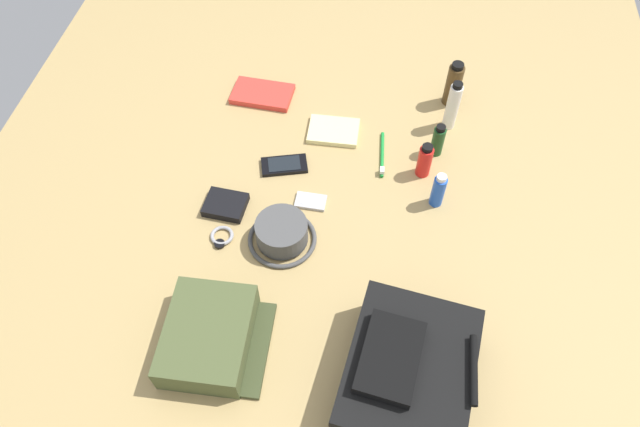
{
  "coord_description": "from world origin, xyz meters",
  "views": [
    {
      "loc": [
        0.87,
        0.13,
        1.27
      ],
      "look_at": [
        0.0,
        0.0,
        0.04
      ],
      "focal_mm": 32.29,
      "sensor_mm": 36.0,
      "label": 1
    }
  ],
  "objects_px": {
    "paperback_novel": "(262,94)",
    "cell_phone": "(284,165)",
    "backpack": "(407,373)",
    "toothbrush": "(382,157)",
    "toothpaste_tube": "(453,106)",
    "media_player": "(311,201)",
    "wallet": "(226,205)",
    "toiletry_pouch": "(210,336)",
    "notepad": "(334,131)",
    "wristwatch": "(222,237)",
    "sunscreen_spray": "(425,161)",
    "deodorant_spray": "(438,190)",
    "cologne_bottle": "(453,84)",
    "bucket_hat": "(282,234)",
    "shampoo_bottle": "(438,140)"
  },
  "relations": [
    {
      "from": "paperback_novel",
      "to": "cell_phone",
      "type": "height_order",
      "value": "paperback_novel"
    },
    {
      "from": "backpack",
      "to": "toothbrush",
      "type": "relative_size",
      "value": 2.15
    },
    {
      "from": "toothpaste_tube",
      "to": "paperback_novel",
      "type": "bearing_deg",
      "value": -94.19
    },
    {
      "from": "media_player",
      "to": "wallet",
      "type": "xyz_separation_m",
      "value": [
        0.05,
        -0.23,
        0.01
      ]
    },
    {
      "from": "toiletry_pouch",
      "to": "notepad",
      "type": "relative_size",
      "value": 1.65
    },
    {
      "from": "notepad",
      "to": "toothpaste_tube",
      "type": "bearing_deg",
      "value": 102.77
    },
    {
      "from": "media_player",
      "to": "wristwatch",
      "type": "xyz_separation_m",
      "value": [
        0.15,
        -0.21,
        0.0
      ]
    },
    {
      "from": "toiletry_pouch",
      "to": "sunscreen_spray",
      "type": "relative_size",
      "value": 2.2
    },
    {
      "from": "toothpaste_tube",
      "to": "toothbrush",
      "type": "xyz_separation_m",
      "value": [
        0.16,
        -0.19,
        -0.07
      ]
    },
    {
      "from": "backpack",
      "to": "wallet",
      "type": "distance_m",
      "value": 0.67
    },
    {
      "from": "cell_phone",
      "to": "media_player",
      "type": "xyz_separation_m",
      "value": [
        0.12,
        0.1,
        -0.0
      ]
    },
    {
      "from": "sunscreen_spray",
      "to": "wallet",
      "type": "distance_m",
      "value": 0.57
    },
    {
      "from": "toothpaste_tube",
      "to": "deodorant_spray",
      "type": "bearing_deg",
      "value": -5.49
    },
    {
      "from": "toothpaste_tube",
      "to": "toiletry_pouch",
      "type": "bearing_deg",
      "value": -33.91
    },
    {
      "from": "cologne_bottle",
      "to": "sunscreen_spray",
      "type": "height_order",
      "value": "cologne_bottle"
    },
    {
      "from": "deodorant_spray",
      "to": "toiletry_pouch",
      "type": "bearing_deg",
      "value": -45.74
    },
    {
      "from": "deodorant_spray",
      "to": "toothbrush",
      "type": "distance_m",
      "value": 0.22
    },
    {
      "from": "toothbrush",
      "to": "toothpaste_tube",
      "type": "bearing_deg",
      "value": 130.65
    },
    {
      "from": "cell_phone",
      "to": "media_player",
      "type": "relative_size",
      "value": 1.68
    },
    {
      "from": "cologne_bottle",
      "to": "toothbrush",
      "type": "distance_m",
      "value": 0.33
    },
    {
      "from": "media_player",
      "to": "toothbrush",
      "type": "distance_m",
      "value": 0.26
    },
    {
      "from": "sunscreen_spray",
      "to": "notepad",
      "type": "relative_size",
      "value": 0.75
    },
    {
      "from": "bucket_hat",
      "to": "wristwatch",
      "type": "bearing_deg",
      "value": -83.84
    },
    {
      "from": "bucket_hat",
      "to": "toothpaste_tube",
      "type": "distance_m",
      "value": 0.65
    },
    {
      "from": "toiletry_pouch",
      "to": "notepad",
      "type": "distance_m",
      "value": 0.74
    },
    {
      "from": "shampoo_bottle",
      "to": "sunscreen_spray",
      "type": "bearing_deg",
      "value": -22.66
    },
    {
      "from": "backpack",
      "to": "paperback_novel",
      "type": "bearing_deg",
      "value": -149.83
    },
    {
      "from": "toiletry_pouch",
      "to": "wristwatch",
      "type": "distance_m",
      "value": 0.3
    },
    {
      "from": "sunscreen_spray",
      "to": "toiletry_pouch",
      "type": "bearing_deg",
      "value": -38.02
    },
    {
      "from": "backpack",
      "to": "cologne_bottle",
      "type": "bearing_deg",
      "value": 174.71
    },
    {
      "from": "shampoo_bottle",
      "to": "toothpaste_tube",
      "type": "bearing_deg",
      "value": 163.41
    },
    {
      "from": "toothpaste_tube",
      "to": "notepad",
      "type": "xyz_separation_m",
      "value": [
        0.08,
        -0.34,
        -0.07
      ]
    },
    {
      "from": "wristwatch",
      "to": "notepad",
      "type": "xyz_separation_m",
      "value": [
        -0.42,
        0.24,
        0.0
      ]
    },
    {
      "from": "bucket_hat",
      "to": "toothpaste_tube",
      "type": "bearing_deg",
      "value": 138.81
    },
    {
      "from": "bucket_hat",
      "to": "wallet",
      "type": "xyz_separation_m",
      "value": [
        -0.08,
        -0.17,
        -0.02
      ]
    },
    {
      "from": "backpack",
      "to": "notepad",
      "type": "bearing_deg",
      "value": -160.77
    },
    {
      "from": "toothbrush",
      "to": "notepad",
      "type": "height_order",
      "value": "toothbrush"
    },
    {
      "from": "backpack",
      "to": "deodorant_spray",
      "type": "bearing_deg",
      "value": 174.04
    },
    {
      "from": "toiletry_pouch",
      "to": "bucket_hat",
      "type": "distance_m",
      "value": 0.33
    },
    {
      "from": "wallet",
      "to": "cell_phone",
      "type": "bearing_deg",
      "value": 146.59
    },
    {
      "from": "cell_phone",
      "to": "media_player",
      "type": "distance_m",
      "value": 0.15
    },
    {
      "from": "deodorant_spray",
      "to": "cell_phone",
      "type": "xyz_separation_m",
      "value": [
        -0.07,
        -0.44,
        -0.05
      ]
    },
    {
      "from": "toiletry_pouch",
      "to": "shampoo_bottle",
      "type": "height_order",
      "value": "shampoo_bottle"
    },
    {
      "from": "toothpaste_tube",
      "to": "sunscreen_spray",
      "type": "distance_m",
      "value": 0.21
    },
    {
      "from": "cologne_bottle",
      "to": "wristwatch",
      "type": "relative_size",
      "value": 2.12
    },
    {
      "from": "cell_phone",
      "to": "toothbrush",
      "type": "bearing_deg",
      "value": 104.87
    },
    {
      "from": "toiletry_pouch",
      "to": "media_player",
      "type": "xyz_separation_m",
      "value": [
        -0.44,
        0.16,
        -0.03
      ]
    },
    {
      "from": "paperback_novel",
      "to": "notepad",
      "type": "bearing_deg",
      "value": 63.0
    },
    {
      "from": "shampoo_bottle",
      "to": "sunscreen_spray",
      "type": "height_order",
      "value": "sunscreen_spray"
    },
    {
      "from": "sunscreen_spray",
      "to": "paperback_novel",
      "type": "relative_size",
      "value": 0.58
    }
  ]
}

